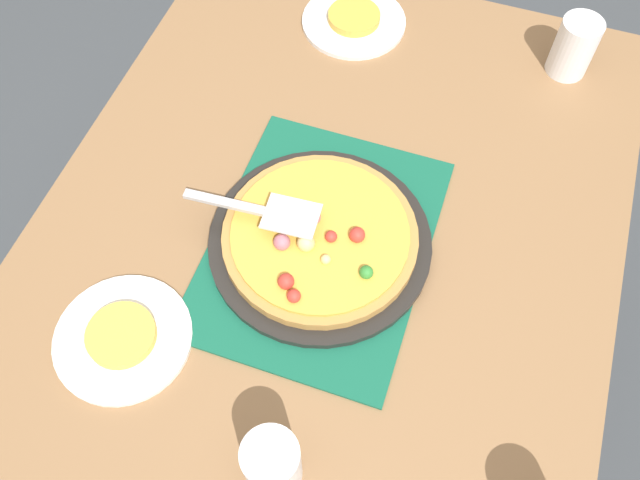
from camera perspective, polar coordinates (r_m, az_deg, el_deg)
The scene contains 12 objects.
ground_plane at distance 1.84m, azimuth 0.00°, elevation -12.14°, with size 8.00×8.00×0.00m, color #3D4247.
dining_table at distance 1.25m, azimuth 0.00°, elevation -2.99°, with size 1.40×1.00×0.75m.
placemat at distance 1.15m, azimuth 0.00°, elevation -0.43°, with size 0.48×0.36×0.01m, color #145B42.
pizza_pan at distance 1.14m, azimuth 0.00°, elevation -0.18°, with size 0.38×0.38×0.01m, color black.
pizza at distance 1.12m, azimuth -0.03°, elevation 0.27°, with size 0.33×0.33×0.05m.
plate_near_left at distance 1.49m, azimuth 2.90°, elevation 18.09°, with size 0.22×0.22×0.01m, color white.
plate_far_right at distance 1.11m, azimuth -16.42°, elevation -8.02°, with size 0.22×0.22×0.01m, color white.
served_slice_left at distance 1.49m, azimuth 2.92°, elevation 18.46°, with size 0.11×0.11×0.02m, color gold.
served_slice_right at distance 1.10m, azimuth -16.59°, elevation -7.76°, with size 0.11×0.11×0.02m, color #EAB747.
cup_near at distance 1.45m, azimuth 20.83°, elevation 15.12°, with size 0.08×0.08×0.12m, color white.
cup_corner at distance 0.96m, azimuth -4.09°, elevation -18.48°, with size 0.08×0.08×0.12m, color white.
pizza_server at distance 1.11m, azimuth -4.90°, elevation 2.45°, with size 0.08×0.23×0.01m.
Camera 1 is at (-0.54, -0.18, 1.75)m, focal length 37.58 mm.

